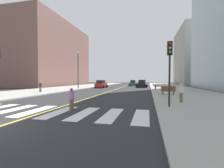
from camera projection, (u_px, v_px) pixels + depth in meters
name	position (u px, v px, depth m)	size (l,w,h in m)	color
sidewalk_kerb_east	(186.00, 93.00, 23.48)	(10.00, 120.00, 0.15)	#9E9B93
sidewalk_kerb_west	(43.00, 91.00, 28.97)	(10.00, 120.00, 0.15)	#9E9B93
crosswalk_paint	(47.00, 111.00, 10.65)	(13.50, 4.00, 0.01)	silver
lane_divider_paint	(125.00, 87.00, 45.71)	(0.16, 80.00, 0.01)	yellow
parking_garage_concrete	(203.00, 57.00, 61.53)	(18.00, 24.00, 21.87)	#9E9B93
low_rise_brick_west	(49.00, 56.00, 53.83)	(16.00, 32.00, 20.50)	brown
car_black_nearest	(142.00, 84.00, 40.96)	(2.96, 4.60, 2.01)	black
car_green_second	(133.00, 83.00, 51.14)	(2.75, 4.28, 1.87)	#236B42
car_red_third	(101.00, 84.00, 39.62)	(2.80, 4.38, 1.92)	red
traffic_light_near_corner	(170.00, 61.00, 11.53)	(0.36, 0.41, 4.78)	black
park_bench	(168.00, 91.00, 20.61)	(1.81, 0.58, 1.12)	brown
pedestrian_crossing	(72.00, 98.00, 10.87)	(0.39, 0.39, 1.57)	brown
pedestrian_waiting_east	(181.00, 92.00, 13.89)	(0.42, 0.42, 1.69)	brown
pedestrian_walking_west	(40.00, 86.00, 24.87)	(0.41, 0.41, 1.65)	slate
fire_hydrant	(156.00, 87.00, 32.64)	(0.26, 0.26, 0.89)	red
street_lamp	(78.00, 67.00, 34.67)	(0.44, 0.44, 8.12)	#38383D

